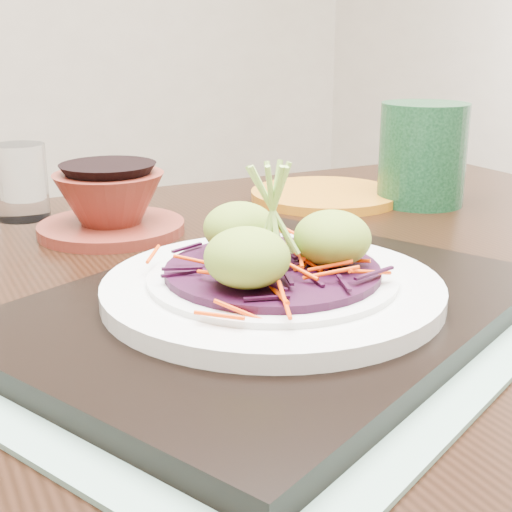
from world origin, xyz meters
TOP-DOWN VIEW (x-y plane):
  - dining_table at (-0.08, -0.07)m, footprint 1.35×1.02m
  - placemat at (-0.08, -0.17)m, footprint 0.52×0.45m
  - serving_tray at (-0.08, -0.17)m, footprint 0.45×0.38m
  - white_plate at (-0.08, -0.17)m, footprint 0.25×0.25m
  - cabbage_bed at (-0.08, -0.17)m, footprint 0.16×0.16m
  - carrot_julienne at (-0.08, -0.17)m, footprint 0.19×0.19m
  - guacamole_scoops at (-0.08, -0.17)m, footprint 0.14×0.12m
  - scallion_garnish at (-0.08, -0.17)m, footprint 0.06×0.06m
  - water_glass at (-0.12, 0.25)m, footprint 0.07×0.07m
  - terracotta_bowl_set at (-0.06, 0.13)m, footprint 0.20×0.20m
  - yellow_plate at (0.23, 0.11)m, footprint 0.19×0.19m
  - green_jar at (0.31, 0.03)m, footprint 0.14×0.14m

SIDE VIEW (x-z plane):
  - dining_table at x=-0.08m, z-range 0.28..1.05m
  - placemat at x=-0.08m, z-range 0.77..0.77m
  - yellow_plate at x=0.23m, z-range 0.77..0.78m
  - serving_tray at x=-0.08m, z-range 0.77..0.79m
  - terracotta_bowl_set at x=-0.06m, z-range 0.77..0.83m
  - white_plate at x=-0.08m, z-range 0.79..0.81m
  - cabbage_bed at x=-0.08m, z-range 0.81..0.82m
  - water_glass at x=-0.12m, z-range 0.77..0.86m
  - carrot_julienne at x=-0.08m, z-range 0.81..0.83m
  - green_jar at x=0.31m, z-range 0.77..0.90m
  - guacamole_scoops at x=-0.08m, z-range 0.81..0.86m
  - scallion_garnish at x=-0.08m, z-range 0.81..0.90m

